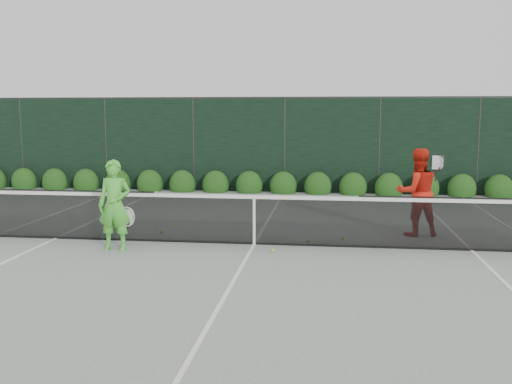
# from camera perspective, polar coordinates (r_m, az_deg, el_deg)

# --- Properties ---
(ground) EXTENTS (80.00, 80.00, 0.00)m
(ground) POSITION_cam_1_polar(r_m,az_deg,el_deg) (11.24, -0.18, -5.27)
(ground) COLOR gray
(ground) RESTS_ON ground
(tennis_net) EXTENTS (12.90, 0.10, 1.07)m
(tennis_net) POSITION_cam_1_polar(r_m,az_deg,el_deg) (11.13, -0.30, -2.60)
(tennis_net) COLOR black
(tennis_net) RESTS_ON ground
(player_woman) EXTENTS (0.67, 0.42, 1.70)m
(player_woman) POSITION_cam_1_polar(r_m,az_deg,el_deg) (10.98, -13.95, -1.29)
(player_woman) COLOR #50C73A
(player_woman) RESTS_ON ground
(player_man) EXTENTS (1.02, 0.87, 1.84)m
(player_man) POSITION_cam_1_polar(r_m,az_deg,el_deg) (12.37, 15.83, -0.02)
(player_man) COLOR red
(player_man) RESTS_ON ground
(court_lines) EXTENTS (11.03, 23.83, 0.01)m
(court_lines) POSITION_cam_1_polar(r_m,az_deg,el_deg) (11.24, -0.18, -5.24)
(court_lines) COLOR white
(court_lines) RESTS_ON ground
(windscreen_fence) EXTENTS (32.00, 21.07, 3.06)m
(windscreen_fence) POSITION_cam_1_polar(r_m,az_deg,el_deg) (8.33, -2.60, 0.64)
(windscreen_fence) COLOR black
(windscreen_fence) RESTS_ON ground
(hedge_row) EXTENTS (31.66, 0.65, 0.94)m
(hedge_row) POSITION_cam_1_polar(r_m,az_deg,el_deg) (18.20, 2.74, 0.61)
(hedge_row) COLOR #14360E
(hedge_row) RESTS_ON ground
(tennis_balls) EXTENTS (3.91, 1.41, 0.07)m
(tennis_balls) POSITION_cam_1_polar(r_m,az_deg,el_deg) (11.45, 1.05, -4.84)
(tennis_balls) COLOR #B2DE31
(tennis_balls) RESTS_ON ground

